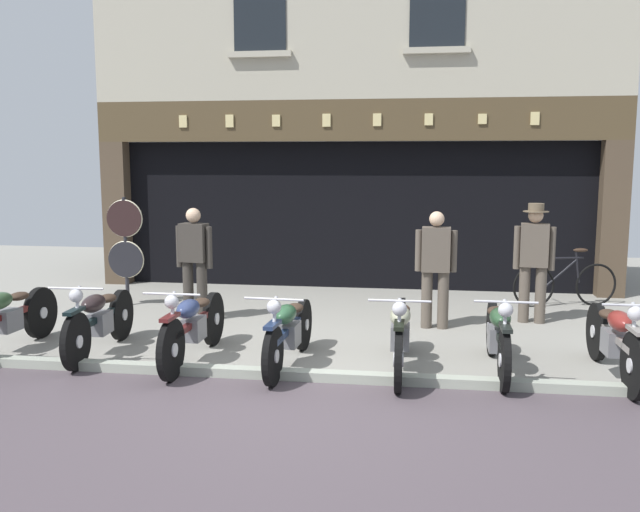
% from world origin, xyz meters
% --- Properties ---
extents(ground, '(21.15, 22.00, 0.18)m').
position_xyz_m(ground, '(0.00, -0.98, -0.04)').
color(ground, gray).
extents(shop_facade, '(9.45, 4.42, 6.40)m').
position_xyz_m(shop_facade, '(-0.00, 7.00, 1.73)').
color(shop_facade, black).
rests_on(shop_facade, ground).
extents(motorcycle_far_left, '(0.62, 1.98, 0.92)m').
position_xyz_m(motorcycle_far_left, '(-3.69, 0.60, 0.43)').
color(motorcycle_far_left, black).
rests_on(motorcycle_far_left, ground).
extents(motorcycle_left, '(0.62, 1.95, 0.92)m').
position_xyz_m(motorcycle_left, '(-2.55, 0.67, 0.42)').
color(motorcycle_left, black).
rests_on(motorcycle_left, ground).
extents(motorcycle_center_left, '(0.62, 2.08, 0.93)m').
position_xyz_m(motorcycle_center_left, '(-1.36, 0.54, 0.43)').
color(motorcycle_center_left, black).
rests_on(motorcycle_center_left, ground).
extents(motorcycle_center, '(0.62, 1.98, 0.90)m').
position_xyz_m(motorcycle_center, '(-0.25, 0.52, 0.42)').
color(motorcycle_center, black).
rests_on(motorcycle_center, ground).
extents(motorcycle_center_right, '(0.62, 2.08, 0.93)m').
position_xyz_m(motorcycle_center_right, '(0.98, 0.53, 0.43)').
color(motorcycle_center_right, black).
rests_on(motorcycle_center_right, ground).
extents(motorcycle_right, '(0.62, 1.94, 0.91)m').
position_xyz_m(motorcycle_right, '(2.03, 0.64, 0.42)').
color(motorcycle_right, black).
rests_on(motorcycle_right, ground).
extents(motorcycle_far_right, '(0.62, 1.99, 0.93)m').
position_xyz_m(motorcycle_far_right, '(3.22, 0.61, 0.43)').
color(motorcycle_far_right, black).
rests_on(motorcycle_far_right, ground).
extents(salesman_left, '(0.55, 0.28, 1.61)m').
position_xyz_m(salesman_left, '(-1.98, 2.48, 0.89)').
color(salesman_left, '#38332D').
rests_on(salesman_left, ground).
extents(shopkeeper_center, '(0.56, 0.25, 1.60)m').
position_xyz_m(shopkeeper_center, '(1.40, 2.53, 0.88)').
color(shopkeeper_center, brown).
rests_on(shopkeeper_center, ground).
extents(salesman_right, '(0.56, 0.35, 1.69)m').
position_xyz_m(salesman_right, '(2.76, 3.04, 0.94)').
color(salesman_right, brown).
rests_on(salesman_right, ground).
extents(tyre_sign_pole, '(0.59, 0.06, 1.71)m').
position_xyz_m(tyre_sign_pole, '(-3.38, 3.31, 1.03)').
color(tyre_sign_pole, '#232328').
rests_on(tyre_sign_pole, ground).
extents(advert_board_near, '(0.76, 0.03, 0.91)m').
position_xyz_m(advert_board_near, '(1.60, 5.40, 1.66)').
color(advert_board_near, silver).
extents(advert_board_far, '(0.65, 0.03, 1.06)m').
position_xyz_m(advert_board_far, '(2.83, 5.40, 1.66)').
color(advert_board_far, silver).
extents(leaning_bicycle, '(1.66, 0.64, 0.93)m').
position_xyz_m(leaning_bicycle, '(3.46, 4.26, 0.37)').
color(leaning_bicycle, black).
rests_on(leaning_bicycle, ground).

